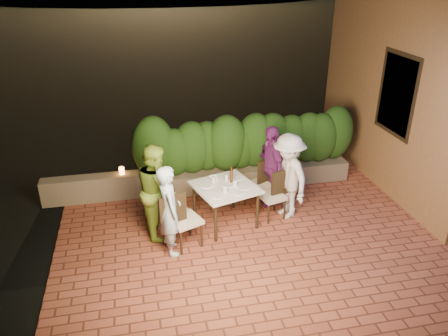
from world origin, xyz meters
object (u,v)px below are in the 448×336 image
object	(u,v)px
dining_table	(225,205)
diner_white	(288,176)
chair_left_front	(185,219)
chair_right_back	(259,184)
parapet_lamp	(122,171)
diner_blue	(169,210)
chair_right_front	(272,195)
diner_purple	(270,165)
diner_green	(157,190)
bowl	(214,178)
chair_left_back	(174,208)
beer_bottle	(231,175)

from	to	relation	value
dining_table	diner_white	xyz separation A→B (m)	(1.15, 0.05, 0.42)
chair_left_front	chair_right_back	xyz separation A→B (m)	(1.52, 0.98, -0.04)
diner_white	parapet_lamp	xyz separation A→B (m)	(-2.90, 1.33, -0.22)
chair_right_back	diner_blue	xyz separation A→B (m)	(-1.77, -1.09, 0.29)
chair_right_front	parapet_lamp	distance (m)	2.95
diner_blue	diner_purple	xyz separation A→B (m)	(2.01, 1.18, 0.03)
diner_blue	diner_green	distance (m)	0.61
bowl	diner_blue	world-z (taller)	diner_blue
dining_table	chair_right_back	bearing A→B (deg)	32.66
chair_right_front	diner_blue	xyz separation A→B (m)	(-1.89, -0.65, 0.31)
dining_table	chair_right_back	distance (m)	0.89
chair_right_back	diner_blue	distance (m)	2.10
chair_left_front	chair_left_back	world-z (taller)	chair_left_front
chair_left_front	diner_green	xyz separation A→B (m)	(-0.39, 0.48, 0.32)
bowl	chair_left_front	xyz separation A→B (m)	(-0.63, -0.80, -0.27)
chair_right_front	diner_purple	xyz separation A→B (m)	(0.12, 0.53, 0.34)
chair_left_front	bowl	bearing A→B (deg)	29.81
dining_table	chair_right_back	size ratio (longest dim) A/B	1.07
chair_right_back	bowl	bearing A→B (deg)	-16.28
dining_table	chair_left_back	world-z (taller)	chair_left_back
bowl	chair_right_front	xyz separation A→B (m)	(1.01, -0.27, -0.32)
chair_right_front	diner_green	xyz separation A→B (m)	(-2.03, -0.05, 0.37)
diner_blue	diner_white	xyz separation A→B (m)	(2.17, 0.66, 0.04)
dining_table	beer_bottle	world-z (taller)	beer_bottle
dining_table	parapet_lamp	size ratio (longest dim) A/B	7.05
chair_right_back	diner_green	distance (m)	2.01
chair_left_front	chair_left_back	distance (m)	0.50
bowl	diner_green	bearing A→B (deg)	-162.63
dining_table	diner_blue	xyz separation A→B (m)	(-1.02, -0.61, 0.38)
chair_right_back	diner_purple	xyz separation A→B (m)	(0.25, 0.09, 0.32)
chair_right_front	diner_white	size ratio (longest dim) A/B	0.57
chair_right_front	dining_table	bearing A→B (deg)	-12.22
diner_purple	chair_left_front	bearing A→B (deg)	-64.80
chair_left_back	beer_bottle	bearing A→B (deg)	-10.97
chair_left_front	chair_left_back	bearing A→B (deg)	83.12
chair_right_front	parapet_lamp	world-z (taller)	chair_right_front
beer_bottle	chair_left_front	bearing A→B (deg)	-145.10
diner_green	parapet_lamp	xyz separation A→B (m)	(-0.59, 1.40, -0.25)
bowl	diner_white	distance (m)	1.31
chair_right_front	diner_blue	distance (m)	2.02
diner_purple	dining_table	bearing A→B (deg)	-66.25
diner_green	diner_white	bearing A→B (deg)	-94.28
diner_blue	parapet_lamp	world-z (taller)	diner_blue
diner_purple	diner_white	bearing A→B (deg)	10.59
bowl	diner_purple	bearing A→B (deg)	13.21
beer_bottle	chair_right_front	bearing A→B (deg)	-7.78
dining_table	chair_right_back	xyz separation A→B (m)	(0.75, 0.48, 0.09)
bowl	chair_right_front	bearing A→B (deg)	-14.80
chair_left_front	beer_bottle	bearing A→B (deg)	12.98
beer_bottle	parapet_lamp	xyz separation A→B (m)	(-1.89, 1.25, -0.32)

